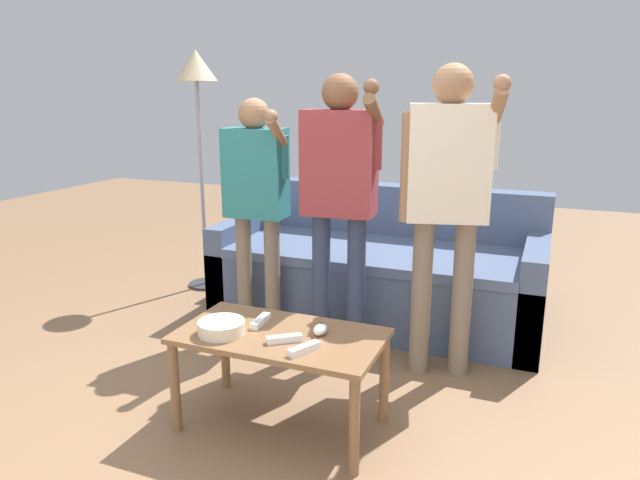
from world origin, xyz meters
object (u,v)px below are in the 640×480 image
couch (379,273)px  game_remote_wand_spare (261,321)px  snack_bowl (221,327)px  game_remote_wand_far (304,349)px  floor_lamp (197,88)px  player_right (448,187)px  player_left (256,191)px  game_remote_wand_near (284,339)px  coffee_table (281,347)px  player_center (339,184)px  game_remote_nunchuk (320,329)px

couch → game_remote_wand_spare: couch is taller
snack_bowl → game_remote_wand_spare: snack_bowl is taller
game_remote_wand_far → game_remote_wand_spare: same height
couch → floor_lamp: 1.88m
player_right → player_left: bearing=176.1°
player_left → game_remote_wand_near: bearing=-56.5°
snack_bowl → game_remote_wand_spare: size_ratio=1.30×
floor_lamp → game_remote_wand_near: (1.46, -1.64, -1.04)m
snack_bowl → game_remote_wand_far: (0.41, -0.03, -0.01)m
snack_bowl → player_left: 1.12m
couch → player_right: bearing=-51.5°
floor_lamp → coffee_table: bearing=-48.0°
game_remote_wand_far → player_center: bearing=101.9°
game_remote_nunchuk → player_left: bearing=132.2°
player_center → player_left: bearing=173.7°
player_left → snack_bowl: bearing=-71.0°
player_left → player_right: size_ratio=0.90×
player_center → player_right: bearing=-1.7°
game_remote_nunchuk → player_left: size_ratio=0.06×
game_remote_wand_far → game_remote_nunchuk: bearing=91.5°
player_center → game_remote_wand_near: size_ratio=11.10×
coffee_table → game_remote_wand_far: (0.17, -0.13, 0.08)m
couch → snack_bowl: couch is taller
player_left → game_remote_wand_far: (0.75, -1.01, -0.45)m
game_remote_wand_near → game_remote_wand_far: same height
game_remote_wand_near → coffee_table: bearing=125.9°
player_left → player_center: 0.56m
snack_bowl → floor_lamp: 2.28m
floor_lamp → player_center: (1.38, -0.75, -0.51)m
couch → snack_bowl: (-0.26, -1.58, 0.18)m
player_right → game_remote_wand_near: 1.15m
player_right → game_remote_wand_near: size_ratio=11.39×
player_right → game_remote_wand_far: player_right is taller
coffee_table → game_remote_nunchuk: game_remote_nunchuk is taller
floor_lamp → game_remote_wand_spare: bearing=-49.6°
player_center → game_remote_wand_far: (0.20, -0.95, -0.53)m
snack_bowl → player_center: bearing=77.0°
player_right → game_remote_nunchuk: bearing=-118.0°
coffee_table → game_remote_wand_far: bearing=-37.8°
player_left → game_remote_wand_far: bearing=-53.5°
game_remote_nunchuk → couch: bearing=95.8°
couch → game_remote_wand_spare: size_ratio=13.20×
floor_lamp → player_right: size_ratio=1.10×
floor_lamp → game_remote_wand_far: floor_lamp is taller
game_remote_wand_near → player_left: bearing=123.5°
couch → game_remote_wand_near: 1.56m
game_remote_wand_far → game_remote_wand_spare: bearing=147.0°
floor_lamp → game_remote_wand_far: bearing=-47.1°
player_left → couch: bearing=45.1°
player_center → floor_lamp: bearing=151.5°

